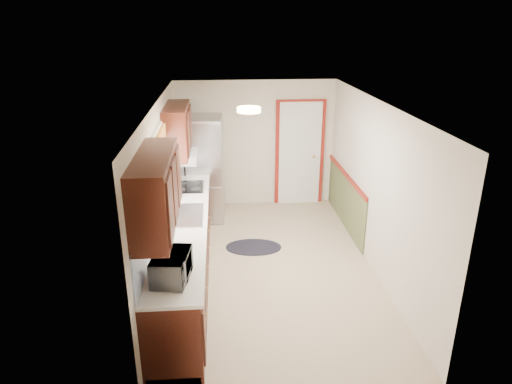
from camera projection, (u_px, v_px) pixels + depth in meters
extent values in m
cube|color=tan|center=(269.00, 266.00, 6.77)|extent=(3.20, 5.20, 0.12)
cube|color=white|center=(271.00, 103.00, 5.91)|extent=(3.20, 5.20, 0.12)
cube|color=beige|center=(255.00, 144.00, 8.67)|extent=(3.20, 0.10, 2.40)
cube|color=beige|center=(301.00, 289.00, 4.01)|extent=(3.20, 0.10, 2.40)
cube|color=beige|center=(161.00, 193.00, 6.23)|extent=(0.10, 5.20, 2.40)
cube|color=beige|center=(375.00, 187.00, 6.45)|extent=(0.10, 5.20, 2.40)
cube|color=#3A140D|center=(185.00, 251.00, 6.23)|extent=(0.60, 4.00, 0.90)
cube|color=silver|center=(184.00, 220.00, 6.07)|extent=(0.63, 4.00, 0.04)
cube|color=#5E96E6|center=(159.00, 200.00, 5.94)|extent=(0.02, 4.00, 0.55)
cube|color=#3A140D|center=(156.00, 191.00, 4.53)|extent=(0.35, 1.40, 0.75)
cube|color=#3A140D|center=(177.00, 130.00, 7.04)|extent=(0.35, 1.20, 0.75)
cube|color=white|center=(158.00, 168.00, 5.89)|extent=(0.02, 1.00, 0.90)
cube|color=#E2552A|center=(159.00, 142.00, 5.77)|extent=(0.05, 1.12, 0.24)
cube|color=#B7B7BC|center=(184.00, 215.00, 6.15)|extent=(0.52, 0.82, 0.02)
cube|color=white|center=(183.00, 157.00, 7.25)|extent=(0.45, 0.60, 0.15)
cube|color=maroon|center=(299.00, 154.00, 8.78)|extent=(0.94, 0.05, 2.08)
cube|color=white|center=(300.00, 154.00, 8.75)|extent=(0.80, 0.04, 2.00)
cube|color=#4E5932|center=(345.00, 201.00, 7.98)|extent=(0.02, 2.30, 0.90)
cube|color=maroon|center=(347.00, 175.00, 7.81)|extent=(0.04, 2.30, 0.06)
cylinder|color=#FFD88C|center=(249.00, 110.00, 5.72)|extent=(0.30, 0.30, 0.06)
imported|color=white|center=(171.00, 264.00, 4.59)|extent=(0.35, 0.54, 0.35)
cube|color=#B7B7BC|center=(201.00, 169.00, 8.11)|extent=(0.81, 0.76, 1.87)
cylinder|color=black|center=(185.00, 182.00, 7.75)|extent=(0.02, 0.02, 1.31)
ellipsoid|color=black|center=(254.00, 247.00, 7.30)|extent=(0.94, 0.64, 0.01)
cube|color=black|center=(188.00, 187.00, 7.19)|extent=(0.47, 0.56, 0.02)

